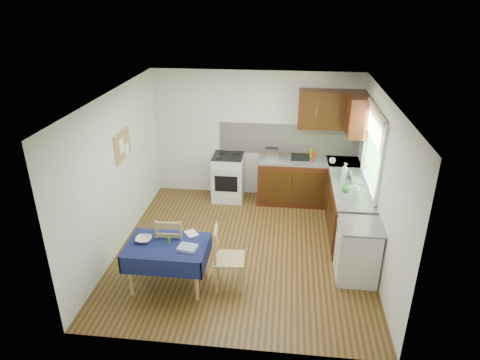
# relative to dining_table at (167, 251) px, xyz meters

# --- Properties ---
(floor) EXTENTS (4.20, 4.20, 0.00)m
(floor) POSITION_rel_dining_table_xyz_m (0.95, 1.02, -0.57)
(floor) COLOR #442B12
(floor) RESTS_ON ground
(ceiling) EXTENTS (4.00, 4.20, 0.02)m
(ceiling) POSITION_rel_dining_table_xyz_m (0.95, 1.02, 1.93)
(ceiling) COLOR white
(ceiling) RESTS_ON wall_back
(wall_back) EXTENTS (4.00, 0.02, 2.50)m
(wall_back) POSITION_rel_dining_table_xyz_m (0.95, 3.12, 0.68)
(wall_back) COLOR silver
(wall_back) RESTS_ON ground
(wall_front) EXTENTS (4.00, 0.02, 2.50)m
(wall_front) POSITION_rel_dining_table_xyz_m (0.95, -1.08, 0.68)
(wall_front) COLOR silver
(wall_front) RESTS_ON ground
(wall_left) EXTENTS (0.02, 4.20, 2.50)m
(wall_left) POSITION_rel_dining_table_xyz_m (-1.05, 1.02, 0.68)
(wall_left) COLOR silver
(wall_left) RESTS_ON ground
(wall_right) EXTENTS (0.02, 4.20, 2.50)m
(wall_right) POSITION_rel_dining_table_xyz_m (2.95, 1.02, 0.68)
(wall_right) COLOR silver
(wall_right) RESTS_ON ground
(base_cabinets) EXTENTS (1.90, 2.30, 0.86)m
(base_cabinets) POSITION_rel_dining_table_xyz_m (2.31, 2.28, -0.14)
(base_cabinets) COLOR #351509
(base_cabinets) RESTS_ON ground
(worktop_back) EXTENTS (1.90, 0.60, 0.04)m
(worktop_back) POSITION_rel_dining_table_xyz_m (2.00, 2.82, 0.31)
(worktop_back) COLOR slate
(worktop_back) RESTS_ON base_cabinets
(worktop_right) EXTENTS (0.60, 1.70, 0.04)m
(worktop_right) POSITION_rel_dining_table_xyz_m (2.65, 1.67, 0.31)
(worktop_right) COLOR slate
(worktop_right) RESTS_ON base_cabinets
(worktop_corner) EXTENTS (0.60, 0.60, 0.04)m
(worktop_corner) POSITION_rel_dining_table_xyz_m (2.65, 2.82, 0.31)
(worktop_corner) COLOR slate
(worktop_corner) RESTS_ON base_cabinets
(splashback) EXTENTS (2.70, 0.02, 0.60)m
(splashback) POSITION_rel_dining_table_xyz_m (1.60, 3.10, 0.63)
(splashback) COLOR beige
(splashback) RESTS_ON wall_back
(upper_cabinets) EXTENTS (1.20, 0.85, 0.70)m
(upper_cabinets) POSITION_rel_dining_table_xyz_m (2.48, 2.82, 1.28)
(upper_cabinets) COLOR #351509
(upper_cabinets) RESTS_ON wall_back
(stove) EXTENTS (0.60, 0.61, 0.92)m
(stove) POSITION_rel_dining_table_xyz_m (0.45, 2.82, -0.11)
(stove) COLOR silver
(stove) RESTS_ON ground
(window) EXTENTS (0.04, 1.48, 1.26)m
(window) POSITION_rel_dining_table_xyz_m (2.92, 1.72, 1.08)
(window) COLOR #2B5C25
(window) RESTS_ON wall_right
(fridge) EXTENTS (0.58, 0.60, 0.89)m
(fridge) POSITION_rel_dining_table_xyz_m (2.65, 0.47, -0.13)
(fridge) COLOR silver
(fridge) RESTS_ON ground
(corkboard) EXTENTS (0.04, 0.62, 0.47)m
(corkboard) POSITION_rel_dining_table_xyz_m (-1.02, 1.32, 1.03)
(corkboard) COLOR tan
(corkboard) RESTS_ON wall_left
(dining_table) EXTENTS (1.12, 0.76, 0.67)m
(dining_table) POSITION_rel_dining_table_xyz_m (0.00, 0.00, 0.00)
(dining_table) COLOR #101743
(dining_table) RESTS_ON ground
(chair_far) EXTENTS (0.43, 0.43, 0.95)m
(chair_far) POSITION_rel_dining_table_xyz_m (-0.02, 0.28, -0.07)
(chair_far) COLOR tan
(chair_far) RESTS_ON ground
(chair_near) EXTENTS (0.45, 0.45, 0.94)m
(chair_near) POSITION_rel_dining_table_xyz_m (0.80, 0.07, -0.07)
(chair_near) COLOR tan
(chair_near) RESTS_ON ground
(toaster) EXTENTS (0.29, 0.18, 0.22)m
(toaster) POSITION_rel_dining_table_xyz_m (1.30, 2.82, 0.43)
(toaster) COLOR #B8B9BD
(toaster) RESTS_ON worktop_back
(sandwich_press) EXTENTS (0.34, 0.29, 0.20)m
(sandwich_press) POSITION_rel_dining_table_xyz_m (1.84, 2.86, 0.43)
(sandwich_press) COLOR black
(sandwich_press) RESTS_ON worktop_back
(sauce_bottle) EXTENTS (0.05, 0.05, 0.20)m
(sauce_bottle) POSITION_rel_dining_table_xyz_m (2.09, 2.69, 0.43)
(sauce_bottle) COLOR red
(sauce_bottle) RESTS_ON worktop_back
(yellow_packet) EXTENTS (0.13, 0.09, 0.17)m
(yellow_packet) POSITION_rel_dining_table_xyz_m (2.00, 2.98, 0.42)
(yellow_packet) COLOR yellow
(yellow_packet) RESTS_ON worktop_back
(dish_rack) EXTENTS (0.38, 0.29, 0.18)m
(dish_rack) POSITION_rel_dining_table_xyz_m (2.68, 1.92, 0.35)
(dish_rack) COLOR gray
(dish_rack) RESTS_ON worktop_right
(kettle) EXTENTS (0.15, 0.15, 0.25)m
(kettle) POSITION_rel_dining_table_xyz_m (2.65, 1.25, 0.44)
(kettle) COLOR silver
(kettle) RESTS_ON worktop_right
(cup) EXTENTS (0.13, 0.13, 0.10)m
(cup) POSITION_rel_dining_table_xyz_m (2.43, 2.69, 0.38)
(cup) COLOR white
(cup) RESTS_ON worktop_back
(soap_bottle_a) EXTENTS (0.16, 0.16, 0.30)m
(soap_bottle_a) POSITION_rel_dining_table_xyz_m (2.56, 1.98, 0.48)
(soap_bottle_a) COLOR silver
(soap_bottle_a) RESTS_ON worktop_right
(soap_bottle_b) EXTENTS (0.13, 0.13, 0.21)m
(soap_bottle_b) POSITION_rel_dining_table_xyz_m (2.59, 2.13, 0.44)
(soap_bottle_b) COLOR blue
(soap_bottle_b) RESTS_ON worktop_right
(soap_bottle_c) EXTENTS (0.18, 0.18, 0.17)m
(soap_bottle_c) POSITION_rel_dining_table_xyz_m (2.54, 1.48, 0.42)
(soap_bottle_c) COLOR #278B25
(soap_bottle_c) RESTS_ON worktop_right
(plate_bowl) EXTENTS (0.23, 0.23, 0.05)m
(plate_bowl) POSITION_rel_dining_table_xyz_m (-0.34, 0.05, 0.13)
(plate_bowl) COLOR beige
(plate_bowl) RESTS_ON dining_table
(book) EXTENTS (0.24, 0.25, 0.02)m
(book) POSITION_rel_dining_table_xyz_m (0.22, 0.26, 0.11)
(book) COLOR white
(book) RESTS_ON dining_table
(spice_jar) EXTENTS (0.04, 0.04, 0.08)m
(spice_jar) POSITION_rel_dining_table_xyz_m (0.02, 0.04, 0.15)
(spice_jar) COLOR green
(spice_jar) RESTS_ON dining_table
(tea_towel) EXTENTS (0.28, 0.23, 0.04)m
(tea_towel) POSITION_rel_dining_table_xyz_m (0.31, -0.08, 0.13)
(tea_towel) COLOR #284196
(tea_towel) RESTS_ON dining_table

